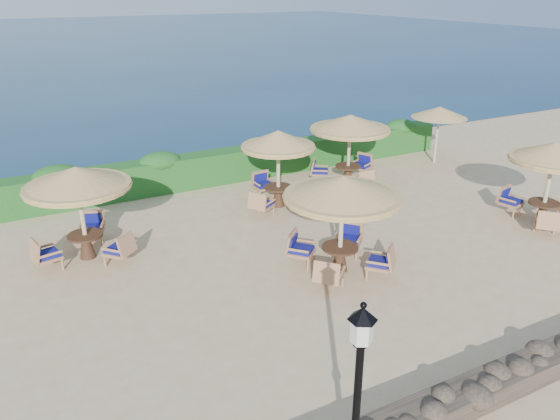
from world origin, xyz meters
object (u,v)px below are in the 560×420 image
object	(u,v)px
cafe_set_3	(278,155)
cafe_set_2	(79,193)
lamp_post	(356,417)
cafe_set_0	(342,205)
cafe_set_4	(350,133)
extra_parasol	(440,112)
cafe_set_1	(552,167)

from	to	relation	value
cafe_set_3	cafe_set_2	bearing A→B (deg)	-171.97
lamp_post	cafe_set_0	world-z (taller)	lamp_post
cafe_set_3	cafe_set_4	world-z (taller)	same
extra_parasol	cafe_set_4	xyz separation A→B (m)	(-4.76, -0.43, -0.22)
lamp_post	cafe_set_0	size ratio (longest dim) A/B	1.09
cafe_set_0	cafe_set_2	world-z (taller)	same
cafe_set_0	cafe_set_4	world-z (taller)	same
lamp_post	cafe_set_3	distance (m)	11.62
lamp_post	extra_parasol	world-z (taller)	lamp_post
cafe_set_0	lamp_post	bearing A→B (deg)	-122.17
extra_parasol	cafe_set_1	xyz separation A→B (m)	(-1.42, -6.45, -0.30)
cafe_set_0	cafe_set_3	xyz separation A→B (m)	(0.69, 4.82, -0.06)
extra_parasol	cafe_set_0	bearing A→B (deg)	-145.60
lamp_post	extra_parasol	bearing A→B (deg)	43.60
cafe_set_2	cafe_set_3	world-z (taller)	same
extra_parasol	cafe_set_3	size ratio (longest dim) A/B	0.87
cafe_set_4	lamp_post	bearing A→B (deg)	-124.14
cafe_set_1	cafe_set_2	bearing A→B (deg)	162.10
lamp_post	extra_parasol	size ratio (longest dim) A/B	1.38
extra_parasol	cafe_set_1	distance (m)	6.61
lamp_post	cafe_set_2	size ratio (longest dim) A/B	1.16
cafe_set_3	cafe_set_4	size ratio (longest dim) A/B	0.93
lamp_post	cafe_set_0	xyz separation A→B (m)	(3.73, 5.92, 0.33)
extra_parasol	cafe_set_4	size ratio (longest dim) A/B	0.80
extra_parasol	cafe_set_0	size ratio (longest dim) A/B	0.79
extra_parasol	cafe_set_2	world-z (taller)	cafe_set_2
cafe_set_2	cafe_set_1	bearing A→B (deg)	-17.90
lamp_post	cafe_set_1	bearing A→B (deg)	26.39
cafe_set_0	cafe_set_3	distance (m)	4.87
cafe_set_4	cafe_set_2	bearing A→B (deg)	-170.02
cafe_set_3	cafe_set_4	bearing A→B (deg)	13.60
cafe_set_2	cafe_set_3	distance (m)	6.54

